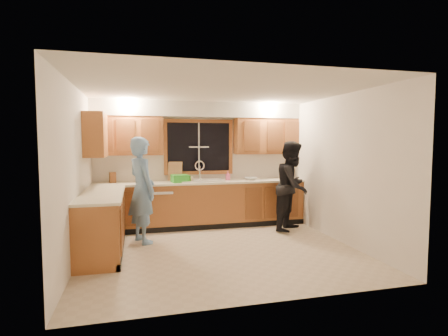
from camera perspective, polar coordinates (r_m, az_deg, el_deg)
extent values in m
plane|color=beige|center=(5.68, -0.61, -13.21)|extent=(4.20, 4.20, 0.00)
plane|color=silver|center=(5.47, -0.63, 12.62)|extent=(4.20, 4.20, 0.00)
plane|color=silver|center=(7.29, -4.13, 0.69)|extent=(4.20, 0.00, 4.20)
plane|color=silver|center=(5.35, -23.07, -0.96)|extent=(0.00, 3.80, 3.80)
plane|color=silver|center=(6.27, 18.39, -0.11)|extent=(0.00, 3.80, 3.80)
cube|color=#AB6431|center=(7.09, -3.67, -6.01)|extent=(4.20, 0.60, 0.88)
cube|color=#AB6431|center=(5.78, -19.32, -8.62)|extent=(0.60, 1.90, 0.88)
cube|color=#F2EBCB|center=(7.01, -3.66, -2.33)|extent=(4.20, 0.63, 0.04)
cube|color=#F2EBCB|center=(5.69, -19.28, -4.10)|extent=(0.63, 1.90, 0.04)
cube|color=#AB6431|center=(7.00, -15.52, 5.10)|extent=(1.35, 0.33, 0.75)
cube|color=#AB6431|center=(7.50, 6.90, 5.16)|extent=(1.35, 0.33, 0.75)
cube|color=#AB6431|center=(6.42, -20.22, 5.08)|extent=(0.33, 0.90, 0.75)
cube|color=beige|center=(7.13, -3.93, 9.46)|extent=(4.20, 0.35, 0.30)
cube|color=black|center=(7.27, -4.14, 3.44)|extent=(1.30, 0.01, 1.00)
cube|color=#AB6431|center=(7.27, -4.15, 7.66)|extent=(1.44, 0.03, 0.07)
cube|color=#AB6431|center=(7.29, -4.10, -0.77)|extent=(1.44, 0.03, 0.07)
cube|color=#AB6431|center=(7.17, -9.53, 3.38)|extent=(0.07, 0.03, 1.00)
cube|color=#AB6431|center=(7.41, 1.11, 3.47)|extent=(0.07, 0.03, 1.00)
cube|color=silver|center=(7.02, -3.69, -2.07)|extent=(0.86, 0.52, 0.03)
cube|color=silver|center=(7.00, -5.38, -2.84)|extent=(0.38, 0.42, 0.18)
cube|color=silver|center=(7.07, -2.01, -2.75)|extent=(0.38, 0.42, 0.18)
cylinder|color=silver|center=(7.20, -3.98, -0.71)|extent=(0.04, 0.04, 0.28)
torus|color=silver|center=(7.19, -3.99, 0.40)|extent=(0.21, 0.03, 0.21)
cube|color=silver|center=(6.99, -10.57, -6.48)|extent=(0.60, 0.56, 0.82)
cube|color=silver|center=(5.22, -19.88, -9.90)|extent=(0.58, 0.75, 0.90)
imported|color=#6E9CD0|center=(6.07, -13.26, -3.51)|extent=(0.65, 0.77, 1.79)
imported|color=black|center=(6.86, 11.14, -2.88)|extent=(1.05, 1.05, 1.72)
cube|color=brown|center=(7.06, -17.73, -1.48)|extent=(0.13, 0.12, 0.20)
cube|color=tan|center=(7.15, -8.00, -0.52)|extent=(0.31, 0.19, 0.38)
cube|color=green|center=(6.85, -7.21, -1.72)|extent=(0.35, 0.33, 0.15)
imported|color=#E6578E|center=(7.20, 0.63, -1.25)|extent=(0.09, 0.09, 0.18)
imported|color=silver|center=(7.22, 4.37, -1.74)|extent=(0.31, 0.31, 0.06)
cylinder|color=#C3B596|center=(6.79, -6.59, -1.88)|extent=(0.07, 0.07, 0.12)
cylinder|color=#C3B596|center=(6.81, -5.33, -1.80)|extent=(0.08, 0.08, 0.13)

